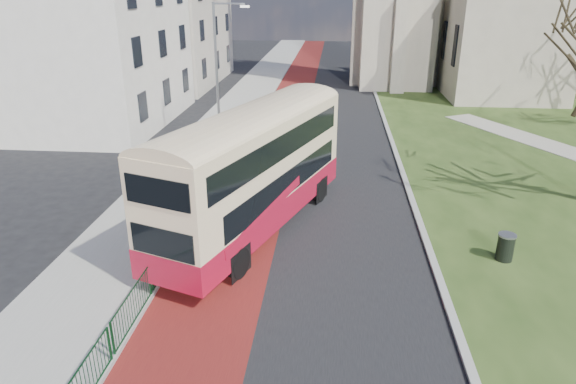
# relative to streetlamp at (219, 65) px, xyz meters

# --- Properties ---
(ground) EXTENTS (160.00, 160.00, 0.00)m
(ground) POSITION_rel_streetlamp_xyz_m (4.35, -18.00, -4.59)
(ground) COLOR black
(ground) RESTS_ON ground
(road_carriageway) EXTENTS (9.00, 120.00, 0.01)m
(road_carriageway) POSITION_rel_streetlamp_xyz_m (5.85, 2.00, -4.59)
(road_carriageway) COLOR black
(road_carriageway) RESTS_ON ground
(bus_lane) EXTENTS (3.40, 120.00, 0.01)m
(bus_lane) POSITION_rel_streetlamp_xyz_m (3.15, 2.00, -4.59)
(bus_lane) COLOR #591414
(bus_lane) RESTS_ON ground
(pavement_west) EXTENTS (4.00, 120.00, 0.12)m
(pavement_west) POSITION_rel_streetlamp_xyz_m (-0.65, 2.00, -4.53)
(pavement_west) COLOR gray
(pavement_west) RESTS_ON ground
(kerb_west) EXTENTS (0.25, 120.00, 0.13)m
(kerb_west) POSITION_rel_streetlamp_xyz_m (1.35, 2.00, -4.53)
(kerb_west) COLOR #999993
(kerb_west) RESTS_ON ground
(kerb_east) EXTENTS (0.25, 80.00, 0.13)m
(kerb_east) POSITION_rel_streetlamp_xyz_m (10.45, 4.00, -4.53)
(kerb_east) COLOR #999993
(kerb_east) RESTS_ON ground
(pedestrian_railing) EXTENTS (0.07, 24.00, 1.12)m
(pedestrian_railing) POSITION_rel_streetlamp_xyz_m (1.40, -14.00, -4.04)
(pedestrian_railing) COLOR #0C3718
(pedestrian_railing) RESTS_ON ground
(street_block_near) EXTENTS (10.30, 14.30, 13.00)m
(street_block_near) POSITION_rel_streetlamp_xyz_m (-9.65, 4.00, 1.92)
(street_block_near) COLOR silver
(street_block_near) RESTS_ON ground
(street_block_far) EXTENTS (10.30, 16.30, 11.50)m
(street_block_far) POSITION_rel_streetlamp_xyz_m (-9.65, 20.00, 1.17)
(street_block_far) COLOR #BCB29F
(street_block_far) RESTS_ON ground
(streetlamp) EXTENTS (2.13, 0.18, 8.00)m
(streetlamp) POSITION_rel_streetlamp_xyz_m (0.00, 0.00, 0.00)
(streetlamp) COLOR gray
(streetlamp) RESTS_ON pavement_west
(bus) EXTENTS (6.24, 11.39, 4.67)m
(bus) POSITION_rel_streetlamp_xyz_m (3.91, -12.20, -1.93)
(bus) COLOR #A30F27
(bus) RESTS_ON ground
(litter_bin) EXTENTS (0.79, 0.79, 0.99)m
(litter_bin) POSITION_rel_streetlamp_xyz_m (12.94, -13.86, -4.06)
(litter_bin) COLOR black
(litter_bin) RESTS_ON grass_green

